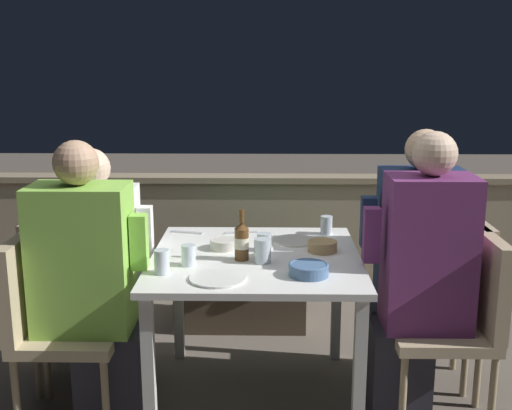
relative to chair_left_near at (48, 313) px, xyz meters
name	(u,v)px	position (x,y,z in m)	size (l,w,h in m)	color
ground_plane	(256,399)	(0.91, 0.20, -0.52)	(16.00, 16.00, 0.00)	#665B51
parapet_wall	(259,234)	(0.91, 1.64, -0.10)	(9.00, 0.18, 0.83)	gray
dining_table	(256,273)	(0.91, 0.20, 0.12)	(0.95, 0.98, 0.73)	white
planter_hedge	(241,272)	(0.80, 1.10, -0.19)	(0.79, 0.47, 0.60)	brown
chair_left_near	(48,313)	(0.00, 0.00, 0.00)	(0.44, 0.44, 0.87)	tan
person_green_blouse	(91,287)	(0.20, 0.00, 0.12)	(0.49, 0.26, 1.28)	#282833
chair_left_far	(64,283)	(-0.05, 0.38, 0.00)	(0.44, 0.44, 0.87)	tan
person_white_polo	(103,269)	(0.15, 0.38, 0.08)	(0.49, 0.26, 1.20)	#282833
chair_right_near	(462,310)	(1.83, 0.06, 0.00)	(0.44, 0.44, 0.87)	tan
person_purple_stripe	(420,280)	(1.63, 0.06, 0.14)	(0.47, 0.26, 1.32)	#282833
chair_right_far	(452,288)	(1.86, 0.33, 0.00)	(0.44, 0.44, 0.87)	tan
person_navy_jumper	(412,263)	(1.66, 0.33, 0.13)	(0.48, 0.26, 1.30)	#282833
beer_bottle	(242,241)	(0.85, 0.13, 0.29)	(0.07, 0.07, 0.23)	brown
plate_0	(295,241)	(1.10, 0.42, 0.21)	(0.21, 0.21, 0.01)	silver
plate_1	(218,278)	(0.76, -0.13, 0.21)	(0.23, 0.23, 0.01)	white
bowl_0	(322,245)	(1.22, 0.26, 0.24)	(0.14, 0.14, 0.05)	tan
bowl_1	(224,243)	(0.76, 0.30, 0.23)	(0.13, 0.13, 0.05)	beige
bowl_2	(309,269)	(1.14, -0.08, 0.24)	(0.17, 0.17, 0.05)	#4C709E
glass_cup_0	(162,262)	(0.52, -0.06, 0.26)	(0.06, 0.06, 0.10)	silver
glass_cup_1	(264,242)	(0.95, 0.27, 0.25)	(0.07, 0.07, 0.08)	silver
glass_cup_2	(262,251)	(0.94, 0.09, 0.26)	(0.07, 0.07, 0.11)	silver
glass_cup_3	(188,255)	(0.62, 0.04, 0.25)	(0.06, 0.06, 0.09)	silver
glass_cup_4	(326,225)	(1.27, 0.56, 0.25)	(0.06, 0.06, 0.09)	silver
fork_0	(241,233)	(0.83, 0.57, 0.21)	(0.17, 0.04, 0.01)	silver
fork_1	(187,232)	(0.55, 0.57, 0.21)	(0.17, 0.06, 0.01)	silver
potted_plant	(21,278)	(-0.46, 0.87, -0.15)	(0.30, 0.30, 0.60)	#9E5638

